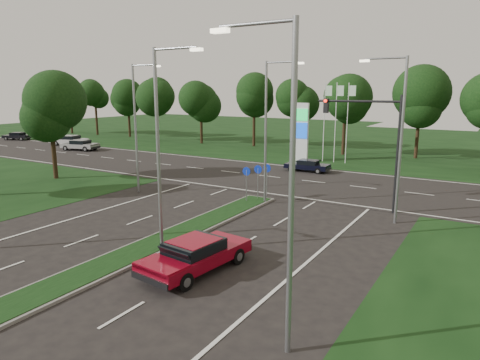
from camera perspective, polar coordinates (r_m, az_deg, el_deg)
The scene contains 19 objects.
ground at distance 17.25m, azimuth -26.20°, elevation -14.25°, with size 160.00×160.00×0.00m, color black.
verge_far at distance 64.79m, azimuth 19.19°, elevation 4.80°, with size 160.00×50.00×0.02m, color black.
cross_road at distance 35.43m, azimuth 8.27°, elevation -0.05°, with size 160.00×12.00×0.02m, color black.
median_kerb at distance 19.40m, azimuth -16.13°, elevation -10.35°, with size 2.00×26.00×0.12m, color slate.
streetlight_median_near at distance 18.85m, azimuth -10.46°, elevation 5.08°, with size 2.53×0.22×9.00m.
streetlight_median_far at distance 27.10m, azimuth 3.83°, elevation 7.26°, with size 2.53×0.22×9.00m.
streetlight_left_far at distance 31.00m, azimuth -13.53°, elevation 7.54°, with size 2.53×0.22×9.00m.
streetlight_right_far at distance 24.50m, azimuth 20.30°, elevation 6.07°, with size 2.53×0.22×9.00m.
streetlight_right_near at distance 11.21m, azimuth 6.01°, elevation 0.68°, with size 2.53×0.22×9.00m.
traffic_signal at distance 26.83m, azimuth 17.71°, elevation 5.77°, with size 5.10×0.42×7.00m.
median_signs at distance 28.38m, azimuth 2.32°, elevation 0.63°, with size 1.16×1.76×2.38m.
gas_pylon at distance 44.67m, azimuth 8.51°, elevation 6.54°, with size 5.80×1.26×8.00m.
tree_left_far at distance 38.28m, azimuth -24.09°, elevation 9.16°, with size 5.20×5.20×8.86m.
treeline_far at distance 49.72m, azimuth 16.02°, elevation 10.95°, with size 6.00×6.00×9.90m.
red_sedan at distance 17.72m, azimuth -5.93°, elevation -9.78°, with size 2.54×5.09×1.35m.
navy_sedan at distance 39.22m, azimuth 8.99°, elevation 1.95°, with size 3.99×1.75×1.08m.
far_car_a at distance 56.16m, azimuth -20.55°, elevation 4.42°, with size 4.78×2.90×1.29m.
far_car_b at distance 61.91m, azimuth -21.73°, elevation 4.98°, with size 5.00×3.13×1.34m.
far_car_c at distance 71.88m, azimuth -27.57°, elevation 5.24°, with size 4.29×2.96×1.14m.
Camera 1 is at (13.49, -7.95, 7.24)m, focal length 32.00 mm.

